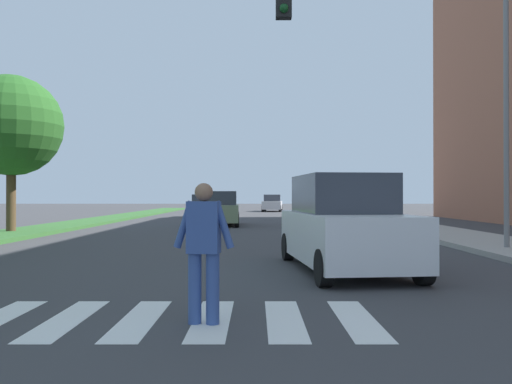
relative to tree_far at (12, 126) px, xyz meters
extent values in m
plane|color=#38383A|center=(8.65, 8.41, -4.28)|extent=(140.00, 140.00, 0.00)
cube|color=silver|center=(7.30, -14.14, -4.28)|extent=(0.45, 2.20, 0.01)
cube|color=silver|center=(8.20, -14.14, -4.28)|extent=(0.45, 2.20, 0.01)
cube|color=silver|center=(9.10, -14.14, -4.28)|extent=(0.45, 2.20, 0.01)
cube|color=silver|center=(10.00, -14.14, -4.28)|extent=(0.45, 2.20, 0.01)
cube|color=silver|center=(10.90, -14.14, -4.28)|extent=(0.45, 2.20, 0.01)
cube|color=#2D5B28|center=(0.40, 6.41, -4.21)|extent=(2.47, 64.00, 0.15)
cylinder|color=#4C3823|center=(0.00, 0.00, -2.65)|extent=(0.36, 0.36, 2.96)
sphere|color=#23561E|center=(0.00, 0.00, 0.02)|extent=(3.96, 3.96, 3.96)
cube|color=#9E9991|center=(16.89, 6.41, -4.21)|extent=(3.00, 64.00, 0.15)
sphere|color=#0F3F19|center=(10.14, -11.45, 0.56)|extent=(0.16, 0.16, 0.16)
cylinder|color=slate|center=(16.39, -6.53, -0.38)|extent=(0.14, 0.14, 7.50)
cylinder|color=#334C8C|center=(9.12, -14.39, -3.86)|extent=(0.18, 0.18, 0.85)
cylinder|color=#334C8C|center=(8.91, -14.36, -3.86)|extent=(0.18, 0.18, 0.85)
cube|color=#334C8C|center=(9.02, -14.38, -3.12)|extent=(0.41, 0.29, 0.62)
cylinder|color=#334C8C|center=(9.25, -14.41, -3.09)|extent=(0.27, 0.12, 0.58)
cylinder|color=#334C8C|center=(8.78, -14.35, -3.09)|extent=(0.27, 0.12, 0.58)
sphere|color=#8C664C|center=(9.02, -14.38, -2.70)|extent=(0.25, 0.25, 0.22)
cube|color=silver|center=(11.46, -9.89, -3.58)|extent=(2.36, 4.77, 0.96)
cube|color=#2D333D|center=(11.44, -9.66, -2.71)|extent=(1.92, 2.69, 0.79)
cylinder|color=black|center=(12.52, -11.64, -3.96)|extent=(0.28, 0.66, 0.64)
cylinder|color=black|center=(10.78, -11.82, -3.96)|extent=(0.28, 0.66, 0.64)
cylinder|color=black|center=(12.13, -7.96, -3.96)|extent=(0.28, 0.66, 0.64)
cylinder|color=black|center=(10.40, -8.14, -3.96)|extent=(0.28, 0.66, 0.64)
cube|color=gray|center=(7.84, 6.43, -3.64)|extent=(1.93, 4.42, 0.85)
cube|color=#2D333D|center=(7.85, 6.21, -2.87)|extent=(1.64, 2.01, 0.69)
cylinder|color=black|center=(6.97, 8.13, -3.96)|extent=(0.24, 0.65, 0.64)
cylinder|color=black|center=(8.60, 8.19, -3.96)|extent=(0.24, 0.65, 0.64)
cylinder|color=black|center=(7.08, 4.67, -3.96)|extent=(0.24, 0.65, 0.64)
cylinder|color=black|center=(8.71, 4.72, -3.96)|extent=(0.24, 0.65, 0.64)
cube|color=#B7B7BC|center=(5.97, 17.60, -3.68)|extent=(2.14, 4.23, 0.77)
cube|color=#2D333D|center=(5.96, 17.39, -2.98)|extent=(1.73, 1.97, 0.63)
cylinder|color=black|center=(5.29, 19.26, -3.96)|extent=(0.27, 0.66, 0.64)
cylinder|color=black|center=(6.92, 19.12, -3.96)|extent=(0.27, 0.66, 0.64)
cylinder|color=black|center=(5.02, 16.07, -3.96)|extent=(0.27, 0.66, 0.64)
cylinder|color=black|center=(6.65, 15.93, -3.96)|extent=(0.27, 0.66, 0.64)
cube|color=#B7B7BC|center=(11.23, 30.47, -3.67)|extent=(2.13, 4.48, 0.78)
cube|color=#2D333D|center=(11.25, 30.69, -2.97)|extent=(1.72, 2.08, 0.64)
cylinder|color=black|center=(11.90, 28.69, -3.96)|extent=(0.27, 0.66, 0.64)
cylinder|color=black|center=(10.28, 28.82, -3.96)|extent=(0.27, 0.66, 0.64)
cylinder|color=black|center=(12.18, 32.12, -3.96)|extent=(0.27, 0.66, 0.64)
cylinder|color=black|center=(10.56, 32.26, -3.96)|extent=(0.27, 0.66, 0.64)
camera|label=1|loc=(9.64, -20.68, -2.75)|focal=36.94mm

